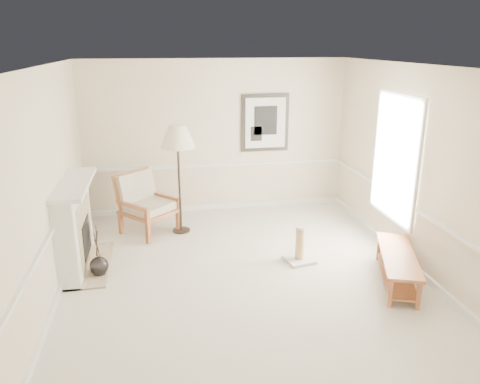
% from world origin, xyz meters
% --- Properties ---
extents(ground, '(5.50, 5.50, 0.00)m').
position_xyz_m(ground, '(0.00, 0.00, 0.00)').
color(ground, silver).
rests_on(ground, ground).
extents(room, '(5.04, 5.54, 2.92)m').
position_xyz_m(room, '(0.14, 0.08, 1.87)').
color(room, beige).
rests_on(room, ground).
extents(fireplace, '(0.64, 1.64, 1.31)m').
position_xyz_m(fireplace, '(-2.34, 0.60, 0.64)').
color(fireplace, white).
rests_on(fireplace, ground).
extents(floor_vase, '(0.27, 0.27, 0.78)m').
position_xyz_m(floor_vase, '(-2.01, 0.24, 0.14)').
color(floor_vase, black).
rests_on(floor_vase, ground).
extents(armchair, '(1.15, 1.16, 1.05)m').
position_xyz_m(armchair, '(-1.39, 1.83, 0.57)').
color(armchair, '#9E5333').
rests_on(armchair, ground).
extents(floor_lamp, '(0.64, 0.64, 1.88)m').
position_xyz_m(floor_lamp, '(-0.77, 1.69, 1.64)').
color(floor_lamp, black).
rests_on(floor_lamp, ground).
extents(bench, '(0.93, 1.55, 0.43)m').
position_xyz_m(bench, '(2.06, -0.66, 0.28)').
color(bench, '#9E5333').
rests_on(bench, ground).
extents(scratching_post, '(0.48, 0.48, 0.57)m').
position_xyz_m(scratching_post, '(0.92, 0.18, 0.18)').
color(scratching_post, beige).
rests_on(scratching_post, ground).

